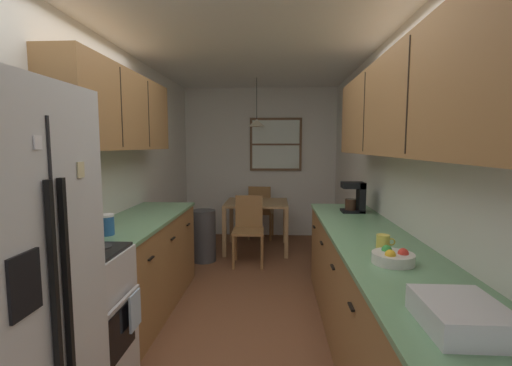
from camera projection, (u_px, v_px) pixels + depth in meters
ground_plane at (249, 297)px, 3.67m from camera, size 12.00×12.00×0.00m
wall_left at (117, 175)px, 3.61m from camera, size 0.10×9.00×2.55m
wall_right at (386, 176)px, 3.46m from camera, size 0.10×9.00×2.55m
wall_back at (260, 163)px, 6.17m from camera, size 4.40×0.10×2.55m
ceiling_slab at (248, 39)px, 3.40m from camera, size 4.40×9.00×0.08m
stove_range at (70, 324)px, 2.18m from camera, size 0.66×0.60×1.10m
microwave_over_range at (39, 125)px, 2.06m from camera, size 0.39×0.62×0.36m
counter_left at (142, 264)px, 3.37m from camera, size 0.64×1.78×0.90m
upper_cabinets_left at (119, 111)px, 3.17m from camera, size 0.33×1.86×0.69m
counter_right at (375, 301)px, 2.55m from camera, size 0.64×3.18×0.90m
upper_cabinets_right at (406, 105)px, 2.35m from camera, size 0.33×2.86×0.68m
dining_table at (257, 209)px, 5.31m from camera, size 0.93×0.84×0.73m
dining_chair_near at (249, 226)px, 4.70m from camera, size 0.41×0.41×0.90m
dining_chair_far at (260, 209)px, 5.94m from camera, size 0.43×0.43×0.90m
pendant_light at (257, 123)px, 5.17m from camera, size 0.24×0.24×0.70m
back_window at (276, 144)px, 6.05m from camera, size 0.89×0.05×0.90m
trash_bin at (204, 236)px, 4.80m from camera, size 0.32×0.32×0.70m
storage_canister at (106, 225)px, 2.66m from camera, size 0.12×0.12×0.16m
dish_towel at (135, 310)px, 2.31m from camera, size 0.02×0.16×0.24m
coffee_maker at (356, 197)px, 3.56m from camera, size 0.22×0.18×0.31m
mug_by_coffeemaker at (383, 242)px, 2.27m from camera, size 0.12×0.08×0.10m
fruit_bowl at (393, 257)px, 2.02m from camera, size 0.24×0.24×0.09m
dish_rack at (461, 315)px, 1.30m from camera, size 0.28×0.34×0.10m
table_serving_bowl at (250, 200)px, 5.27m from camera, size 0.22×0.22×0.06m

